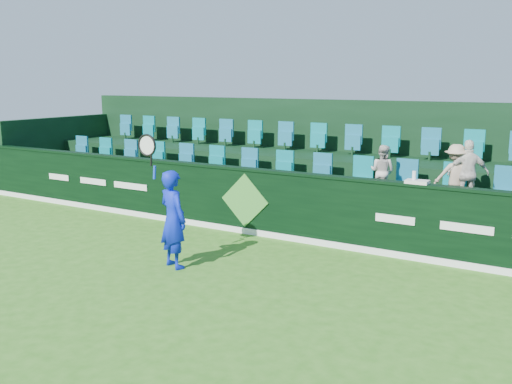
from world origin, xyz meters
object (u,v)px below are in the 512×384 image
Objects in this scene: spectator_middle at (468,173)px; towel at (417,182)px; tennis_player at (173,218)px; drinks_bottle at (414,177)px; spectator_left at (382,171)px; spectator_right at (455,175)px.

towel is (-0.62, -1.12, -0.04)m from spectator_middle.
drinks_bottle is (3.29, 2.50, 0.61)m from tennis_player.
towel is at bearing 139.75° from spectator_left.
towel is 1.80× the size of drinks_bottle.
spectator_right reaches higher than towel.
tennis_player reaches higher than spectator_middle.
spectator_right is (1.39, 0.00, 0.05)m from spectator_left.
spectator_middle is 1.08× the size of spectator_right.
spectator_right is (3.74, 3.62, 0.53)m from tennis_player.
drinks_bottle is at bearing 44.73° from spectator_right.
towel is at bearing 0.00° from drinks_bottle.
spectator_left is at bearing 56.96° from tennis_player.
spectator_right is at bearing 67.97° from drinks_bottle.
tennis_player is 4.17m from drinks_bottle.
tennis_player is 4.34m from spectator_left.
spectator_left is 4.93× the size of drinks_bottle.
drinks_bottle is (0.93, -1.12, 0.13)m from spectator_left.
drinks_bottle is (-0.45, -1.12, 0.09)m from spectator_right.
spectator_middle reaches higher than drinks_bottle.
spectator_left is 2.74× the size of towel.
tennis_player reaches higher than towel.
spectator_left reaches higher than towel.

